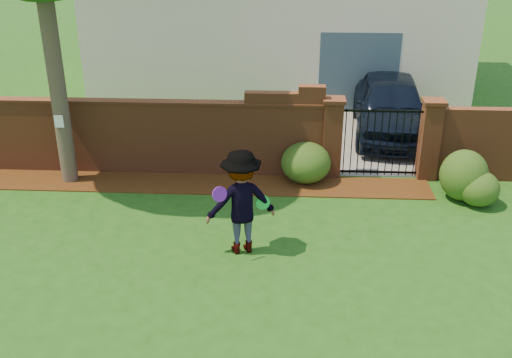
# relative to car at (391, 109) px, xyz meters

# --- Properties ---
(ground) EXTENTS (80.00, 80.00, 0.01)m
(ground) POSITION_rel_car_xyz_m (-4.16, -6.70, -0.82)
(ground) COLOR #1F4E13
(ground) RESTS_ON ground
(mulch_bed) EXTENTS (11.10, 1.08, 0.03)m
(mulch_bed) POSITION_rel_car_xyz_m (-5.11, -3.37, -0.80)
(mulch_bed) COLOR #3C1F0A
(mulch_bed) RESTS_ON ground
(brick_wall) EXTENTS (8.70, 0.31, 2.16)m
(brick_wall) POSITION_rel_car_xyz_m (-6.17, -2.70, 0.11)
(brick_wall) COLOR brown
(brick_wall) RESTS_ON ground
(pillar_left) EXTENTS (0.50, 0.50, 1.88)m
(pillar_left) POSITION_rel_car_xyz_m (-1.76, -2.70, 0.14)
(pillar_left) COLOR brown
(pillar_left) RESTS_ON ground
(pillar_right) EXTENTS (0.50, 0.50, 1.88)m
(pillar_right) POSITION_rel_car_xyz_m (0.44, -2.70, 0.14)
(pillar_right) COLOR brown
(pillar_right) RESTS_ON ground
(iron_gate) EXTENTS (1.78, 0.03, 1.60)m
(iron_gate) POSITION_rel_car_xyz_m (-0.66, -2.70, 0.04)
(iron_gate) COLOR black
(iron_gate) RESTS_ON ground
(driveway) EXTENTS (3.20, 8.00, 0.01)m
(driveway) POSITION_rel_car_xyz_m (-0.66, 1.30, -0.81)
(driveway) COLOR gray
(driveway) RESTS_ON ground
(car) EXTENTS (2.27, 4.90, 1.63)m
(car) POSITION_rel_car_xyz_m (0.00, 0.00, 0.00)
(car) COLOR black
(car) RESTS_ON ground
(paper_notice) EXTENTS (0.20, 0.01, 0.28)m
(paper_notice) POSITION_rel_car_xyz_m (-7.76, -3.49, 0.69)
(paper_notice) COLOR white
(paper_notice) RESTS_ON tree
(shrub_left) EXTENTS (1.13, 1.13, 0.93)m
(shrub_left) POSITION_rel_car_xyz_m (-2.34, -3.06, -0.35)
(shrub_left) COLOR #204815
(shrub_left) RESTS_ON ground
(shrub_middle) EXTENTS (1.01, 1.01, 1.11)m
(shrub_middle) POSITION_rel_car_xyz_m (0.98, -3.78, -0.26)
(shrub_middle) COLOR #204815
(shrub_middle) RESTS_ON ground
(shrub_right) EXTENTS (0.85, 0.85, 0.76)m
(shrub_right) POSITION_rel_car_xyz_m (1.25, -4.05, -0.43)
(shrub_right) COLOR #204815
(shrub_right) RESTS_ON ground
(man) EXTENTS (1.42, 1.08, 1.96)m
(man) POSITION_rel_car_xyz_m (-3.57, -6.19, 0.17)
(man) COLOR gray
(man) RESTS_ON ground
(frisbee_purple) EXTENTS (0.27, 0.22, 0.27)m
(frisbee_purple) POSITION_rel_car_xyz_m (-3.91, -6.55, 0.51)
(frisbee_purple) COLOR purple
(frisbee_purple) RESTS_ON man
(frisbee_green) EXTENTS (0.27, 0.14, 0.26)m
(frisbee_green) POSITION_rel_car_xyz_m (-3.19, -6.14, 0.17)
(frisbee_green) COLOR green
(frisbee_green) RESTS_ON man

